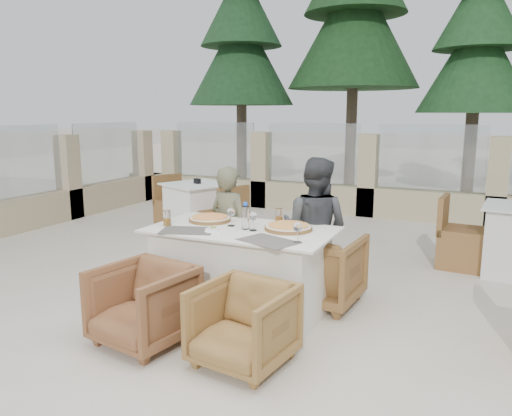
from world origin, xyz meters
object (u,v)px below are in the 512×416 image
at_px(pizza_left, 210,219).
at_px(armchair_near_right, 243,325).
at_px(bg_table_a, 198,210).
at_px(armchair_near_left, 143,305).
at_px(wine_glass_near, 253,220).
at_px(olive_dish, 213,229).
at_px(armchair_far_left, 233,254).
at_px(diner_right, 315,229).
at_px(beer_glass_right, 279,216).
at_px(wine_glass_centre, 231,216).
at_px(wine_glass_corner, 298,231).
at_px(beer_glass_left, 167,218).
at_px(dining_table, 242,271).
at_px(diner_left, 230,230).
at_px(pizza_right, 288,227).
at_px(water_bottle, 245,216).
at_px(armchair_far_right, 321,269).

relative_size(pizza_left, armchair_near_right, 0.60).
bearing_deg(bg_table_a, armchair_near_left, -41.25).
bearing_deg(wine_glass_near, olive_dish, -148.72).
bearing_deg(armchair_far_left, diner_right, 176.89).
relative_size(wine_glass_near, armchair_near_left, 0.27).
distance_m(beer_glass_right, armchair_near_left, 1.45).
distance_m(olive_dish, diner_right, 1.03).
relative_size(armchair_near_right, diner_right, 0.47).
bearing_deg(wine_glass_centre, wine_glass_corner, -21.92).
relative_size(beer_glass_left, diner_right, 0.10).
bearing_deg(beer_glass_right, dining_table, -123.27).
xyz_separation_m(pizza_left, diner_right, (0.87, 0.45, -0.11)).
distance_m(wine_glass_near, armchair_near_right, 1.03).
distance_m(pizza_left, armchair_near_right, 1.37).
height_order(dining_table, beer_glass_left, beer_glass_left).
distance_m(diner_left, diner_right, 0.84).
bearing_deg(pizza_right, pizza_left, 178.60).
xyz_separation_m(wine_glass_centre, wine_glass_near, (0.25, -0.08, 0.00)).
bearing_deg(diner_left, wine_glass_centre, 134.19).
bearing_deg(dining_table, wine_glass_centre, 158.04).
height_order(dining_table, bg_table_a, same).
height_order(pizza_left, diner_left, diner_left).
height_order(beer_glass_right, diner_right, diner_right).
distance_m(pizza_left, beer_glass_left, 0.41).
distance_m(diner_left, bg_table_a, 2.30).
height_order(olive_dish, diner_left, diner_left).
bearing_deg(bg_table_a, beer_glass_left, -39.81).
bearing_deg(wine_glass_centre, pizza_left, 160.84).
distance_m(pizza_right, water_bottle, 0.38).
relative_size(armchair_far_right, diner_right, 0.53).
relative_size(pizza_right, wine_glass_corner, 2.23).
distance_m(wine_glass_corner, beer_glass_left, 1.26).
bearing_deg(beer_glass_right, wine_glass_near, -104.40).
distance_m(dining_table, bg_table_a, 2.87).
xyz_separation_m(pizza_right, wine_glass_corner, (0.22, -0.37, 0.07)).
distance_m(beer_glass_left, armchair_near_left, 0.90).
bearing_deg(wine_glass_near, diner_left, 135.16).
height_order(wine_glass_near, diner_right, diner_right).
bearing_deg(armchair_far_right, beer_glass_left, 33.70).
bearing_deg(diner_right, olive_dish, 55.27).
bearing_deg(armchair_near_left, wine_glass_corner, 40.93).
xyz_separation_m(pizza_right, bg_table_a, (-2.20, 2.10, -0.41)).
relative_size(dining_table, armchair_near_left, 2.36).
relative_size(wine_glass_centre, beer_glass_left, 1.34).
bearing_deg(wine_glass_centre, pizza_right, 8.32).
bearing_deg(beer_glass_right, bg_table_a, 136.87).
bearing_deg(wine_glass_near, diner_right, 60.87).
bearing_deg(bg_table_a, diner_left, -26.18).
relative_size(wine_glass_near, olive_dish, 1.67).
height_order(pizza_right, diner_right, diner_right).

